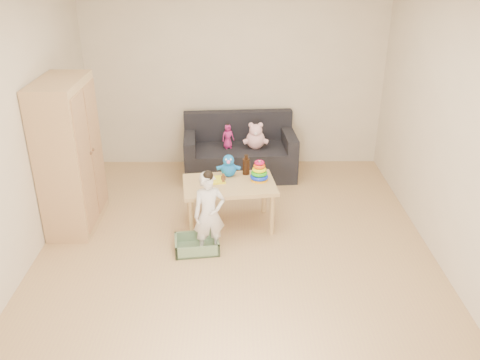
{
  "coord_description": "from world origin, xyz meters",
  "views": [
    {
      "loc": [
        0.01,
        -4.47,
        2.88
      ],
      "look_at": [
        0.05,
        0.25,
        0.65
      ],
      "focal_mm": 38.0,
      "sensor_mm": 36.0,
      "label": 1
    }
  ],
  "objects_px": {
    "sofa": "(240,161)",
    "toddler": "(209,215)",
    "wardrobe": "(69,155)",
    "play_table": "(229,204)"
  },
  "relations": [
    {
      "from": "play_table",
      "to": "toddler",
      "type": "relative_size",
      "value": 1.15
    },
    {
      "from": "wardrobe",
      "to": "play_table",
      "type": "bearing_deg",
      "value": -2.73
    },
    {
      "from": "toddler",
      "to": "wardrobe",
      "type": "bearing_deg",
      "value": 142.31
    },
    {
      "from": "sofa",
      "to": "toddler",
      "type": "relative_size",
      "value": 1.7
    },
    {
      "from": "wardrobe",
      "to": "sofa",
      "type": "bearing_deg",
      "value": 34.49
    },
    {
      "from": "sofa",
      "to": "toddler",
      "type": "bearing_deg",
      "value": -103.56
    },
    {
      "from": "sofa",
      "to": "toddler",
      "type": "xyz_separation_m",
      "value": [
        -0.32,
        -1.87,
        0.22
      ]
    },
    {
      "from": "play_table",
      "to": "toddler",
      "type": "bearing_deg",
      "value": -109.57
    },
    {
      "from": "wardrobe",
      "to": "play_table",
      "type": "distance_m",
      "value": 1.79
    },
    {
      "from": "play_table",
      "to": "toddler",
      "type": "xyz_separation_m",
      "value": [
        -0.19,
        -0.54,
        0.17
      ]
    }
  ]
}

